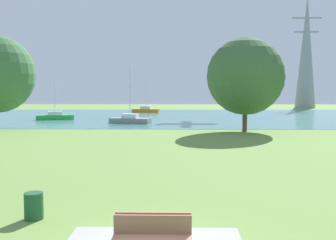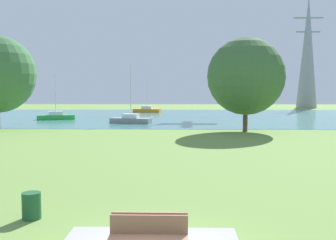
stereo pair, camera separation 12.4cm
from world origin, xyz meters
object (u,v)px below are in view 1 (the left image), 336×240
bench_facing_water (154,231)px  litter_bin (34,206)px  sailboat_gray (130,119)px  electricity_pylon (306,52)px  bench_facing_inland (152,240)px  sailboat_green (55,116)px  tree_east_far (245,76)px  sailboat_orange (146,110)px

bench_facing_water → litter_bin: size_ratio=2.25×
sailboat_gray → electricity_pylon: 55.31m
bench_facing_water → bench_facing_inland: size_ratio=1.00×
bench_facing_water → sailboat_green: 45.37m
bench_facing_inland → tree_east_far: 29.84m
litter_bin → bench_facing_water: bearing=-31.3°
sailboat_orange → litter_bin: bearing=-88.9°
sailboat_gray → tree_east_far: (11.89, -8.86, 4.70)m
bench_facing_water → sailboat_gray: bearing=97.6°
bench_facing_water → litter_bin: (-3.73, 2.26, -0.07)m
sailboat_orange → sailboat_green: size_ratio=0.97×
sailboat_green → electricity_pylon: 58.71m
sailboat_orange → tree_east_far: 34.53m
bench_facing_inland → bench_facing_water: bearing=90.0°
bench_facing_inland → tree_east_far: (6.97, 28.63, 4.69)m
bench_facing_water → litter_bin: bearing=148.7°
sailboat_orange → sailboat_green: sailboat_green is taller
sailboat_orange → tree_east_far: tree_east_far is taller
sailboat_orange → tree_east_far: (11.84, -32.10, 4.71)m
tree_east_far → sailboat_gray: bearing=143.3°
sailboat_green → tree_east_far: bearing=-32.8°
bench_facing_water → bench_facing_inland: (0.00, -0.54, 0.00)m
bench_facing_inland → tree_east_far: tree_east_far is taller
bench_facing_water → sailboat_green: sailboat_green is taller
sailboat_gray → sailboat_green: size_ratio=1.18×
bench_facing_inland → sailboat_green: sailboat_green is taller
bench_facing_inland → sailboat_green: 45.88m
litter_bin → tree_east_far: size_ratio=0.09×
sailboat_green → sailboat_orange: bearing=58.7°
tree_east_far → electricity_pylon: bearing=66.7°
sailboat_gray → sailboat_green: sailboat_gray is taller
sailboat_gray → sailboat_orange: sailboat_gray is taller
litter_bin → sailboat_gray: bearing=92.0°
sailboat_orange → sailboat_green: (-10.69, -17.57, 0.00)m
electricity_pylon → sailboat_orange: bearing=-150.8°
bench_facing_inland → sailboat_orange: 60.92m
bench_facing_inland → sailboat_gray: size_ratio=0.26×
bench_facing_inland → litter_bin: size_ratio=2.25×
bench_facing_water → bench_facing_inland: same height
sailboat_gray → sailboat_orange: 23.24m
bench_facing_water → electricity_pylon: electricity_pylon is taller
bench_facing_water → sailboat_gray: 37.28m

